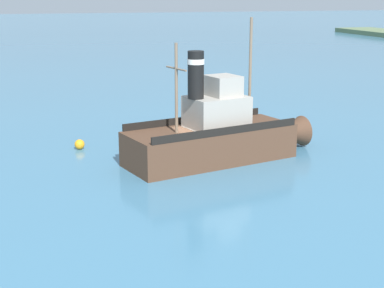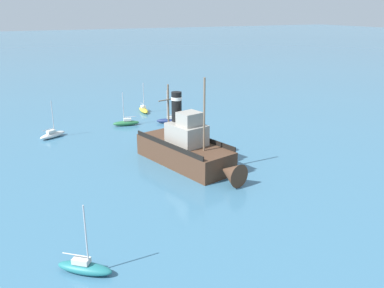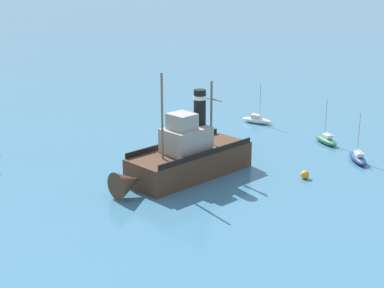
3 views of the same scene
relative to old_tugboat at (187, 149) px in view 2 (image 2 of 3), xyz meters
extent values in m
plane|color=teal|center=(0.23, -1.84, -1.83)|extent=(600.00, 600.00, 0.00)
cube|color=#4C3323|center=(0.14, -0.60, -0.63)|extent=(7.07, 12.69, 2.40)
cone|color=#4C3323|center=(-1.53, 6.40, -0.63)|extent=(2.85, 2.88, 2.35)
cube|color=#9E998E|center=(0.03, -0.11, 1.67)|extent=(3.85, 4.59, 2.20)
cube|color=#9E998E|center=(-0.09, 0.37, 3.47)|extent=(2.60, 2.46, 1.40)
cylinder|color=black|center=(0.42, -1.77, 4.37)|extent=(1.10, 1.10, 3.20)
cylinder|color=silver|center=(0.42, -1.77, 5.27)|extent=(1.16, 1.16, 0.35)
cylinder|color=#75604C|center=(-0.62, 2.61, 4.32)|extent=(0.20, 0.20, 7.50)
cylinder|color=#75604C|center=(0.77, -3.22, 3.57)|extent=(0.20, 0.20, 6.00)
cylinder|color=#75604C|center=(0.77, -3.22, 4.89)|extent=(2.56, 0.72, 0.12)
cube|color=black|center=(-1.95, -1.10, 0.82)|extent=(2.77, 11.12, 0.50)
cube|color=black|center=(2.24, -0.10, 0.82)|extent=(2.77, 11.12, 0.50)
ellipsoid|color=white|center=(11.67, -16.83, -1.48)|extent=(3.86, 2.78, 0.70)
cube|color=silver|center=(11.84, -16.73, -0.95)|extent=(1.27, 1.09, 0.36)
cylinder|color=#B7B7BC|center=(11.40, -16.97, 0.97)|extent=(0.10, 0.10, 4.20)
cylinder|color=#B7B7BC|center=(12.19, -16.54, -0.58)|extent=(1.62, 0.93, 0.08)
ellipsoid|color=gold|center=(-3.84, -24.59, -1.48)|extent=(1.41, 3.88, 0.70)
cube|color=silver|center=(-3.85, -24.79, -0.95)|extent=(0.73, 1.15, 0.36)
cylinder|color=#B7B7BC|center=(-3.81, -24.29, 0.97)|extent=(0.10, 0.10, 4.20)
cylinder|color=#B7B7BC|center=(-3.89, -25.19, -0.58)|extent=(0.23, 1.80, 0.08)
ellipsoid|color=#286B3D|center=(1.18, -18.16, -1.48)|extent=(3.94, 1.81, 0.70)
cube|color=silver|center=(0.98, -18.12, -0.95)|extent=(1.20, 0.84, 0.36)
cylinder|color=#B7B7BC|center=(1.47, -18.22, 0.97)|extent=(0.10, 0.10, 4.20)
cylinder|color=#B7B7BC|center=(0.59, -18.05, -0.58)|extent=(1.78, 0.42, 0.08)
ellipsoid|color=navy|center=(-4.97, -16.55, -1.48)|extent=(3.89, 2.71, 0.70)
cube|color=silver|center=(-5.15, -16.45, -0.95)|extent=(1.27, 1.07, 0.36)
cylinder|color=#B7B7BC|center=(-4.70, -16.68, 0.97)|extent=(0.10, 0.10, 4.20)
cylinder|color=#B7B7BC|center=(-5.50, -16.27, -0.58)|extent=(1.64, 0.89, 0.08)
ellipsoid|color=#23757A|center=(14.19, 14.21, -1.48)|extent=(3.61, 3.30, 0.70)
cube|color=silver|center=(14.34, 14.08, -0.95)|extent=(1.25, 1.20, 0.36)
cylinder|color=#B7B7BC|center=(13.96, 14.40, 0.97)|extent=(0.10, 0.10, 4.20)
cylinder|color=#B7B7BC|center=(14.65, 13.82, -0.58)|extent=(1.42, 1.23, 0.08)
sphere|color=orange|center=(-5.86, -9.03, -1.45)|extent=(0.76, 0.76, 0.76)
camera|label=1|loc=(37.87, -13.62, 9.78)|focal=55.00mm
camera|label=2|loc=(17.86, 37.23, 14.44)|focal=38.00mm
camera|label=3|loc=(-43.27, 25.10, 16.78)|focal=55.00mm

